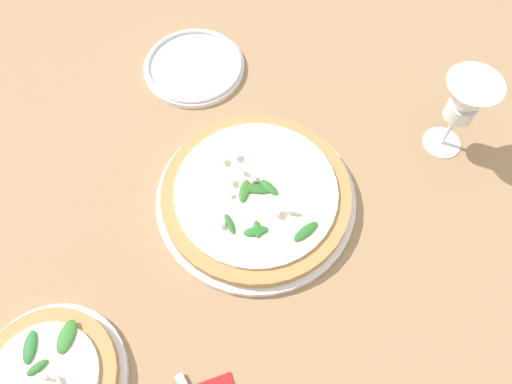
{
  "coord_description": "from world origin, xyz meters",
  "views": [
    {
      "loc": [
        0.34,
        -0.09,
        0.73
      ],
      "look_at": [
        -0.02,
        0.03,
        0.03
      ],
      "focal_mm": 35.0,
      "sensor_mm": 36.0,
      "label": 1
    }
  ],
  "objects": [
    {
      "name": "ground_plane",
      "position": [
        0.0,
        0.0,
        0.0
      ],
      "size": [
        6.0,
        6.0,
        0.0
      ],
      "primitive_type": "plane",
      "color": "#9E7A56"
    },
    {
      "name": "pizza_arugula_main",
      "position": [
        -0.02,
        0.03,
        0.02
      ],
      "size": [
        0.32,
        0.32,
        0.05
      ],
      "color": "white",
      "rests_on": "ground_plane"
    },
    {
      "name": "pizza_personal_side",
      "position": [
        0.15,
        -0.33,
        0.02
      ],
      "size": [
        0.21,
        0.21,
        0.05
      ],
      "color": "white",
      "rests_on": "ground_plane"
    },
    {
      "name": "wine_glass",
      "position": [
        -0.02,
        0.37,
        0.11
      ],
      "size": [
        0.09,
        0.09,
        0.16
      ],
      "color": "white",
      "rests_on": "ground_plane"
    },
    {
      "name": "side_plate_white",
      "position": [
        -0.32,
        0.01,
        0.01
      ],
      "size": [
        0.19,
        0.19,
        0.02
      ],
      "color": "white",
      "rests_on": "ground_plane"
    }
  ]
}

